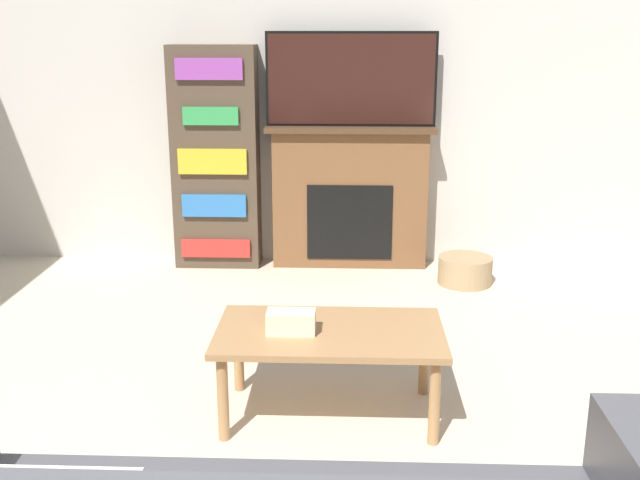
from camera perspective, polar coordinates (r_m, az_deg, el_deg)
wall_back at (r=5.69m, az=-0.63°, el=11.70°), size 6.55×0.06×2.70m
fireplace at (r=5.66m, az=2.28°, el=3.35°), size 1.25×0.28×1.07m
tv at (r=5.51m, az=2.38°, el=12.13°), size 1.23×0.03×0.67m
coffee_table at (r=3.46m, az=0.75°, el=-7.66°), size 1.04×0.59×0.43m
tissue_box at (r=3.40m, az=-2.22°, el=-6.25°), size 0.22×0.12×0.10m
remote_control at (r=3.58m, az=-2.56°, el=-5.76°), size 0.04×0.15×0.02m
bookshelf at (r=5.67m, az=-7.95°, el=6.17°), size 0.64×0.29×1.65m
storage_basket at (r=5.43m, az=10.99°, el=-2.27°), size 0.38×0.38×0.20m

